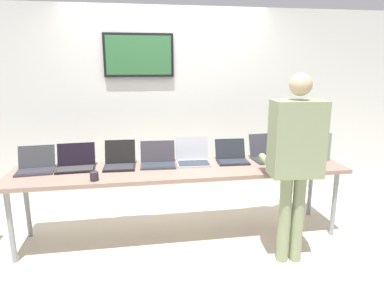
{
  "coord_description": "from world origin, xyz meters",
  "views": [
    {
      "loc": [
        -0.44,
        -3.3,
        1.79
      ],
      "look_at": [
        0.11,
        -0.05,
        1.01
      ],
      "focal_mm": 31.98,
      "sensor_mm": 36.0,
      "label": 1
    }
  ],
  "objects": [
    {
      "name": "back_wall",
      "position": [
        -0.01,
        1.13,
        1.26
      ],
      "size": [
        8.0,
        0.11,
        2.48
      ],
      "color": "silver",
      "rests_on": "ground"
    },
    {
      "name": "laptop_station_0",
      "position": [
        -1.43,
        0.13,
        0.81
      ],
      "size": [
        0.37,
        0.33,
        0.23
      ],
      "color": "#343638",
      "rests_on": "workbench"
    },
    {
      "name": "workbench",
      "position": [
        0.0,
        0.0,
        0.7
      ],
      "size": [
        3.38,
        0.7,
        0.75
      ],
      "color": "#8A6C5E",
      "rests_on": "ground"
    },
    {
      "name": "coffee_mug",
      "position": [
        -0.83,
        -0.25,
        0.79
      ],
      "size": [
        0.08,
        0.08,
        0.08
      ],
      "color": "#2A222D",
      "rests_on": "workbench"
    },
    {
      "name": "laptop_station_1",
      "position": [
        -1.05,
        0.15,
        0.81
      ],
      "size": [
        0.39,
        0.34,
        0.24
      ],
      "color": "black",
      "rests_on": "workbench"
    },
    {
      "name": "laptop_station_5",
      "position": [
        0.57,
        0.14,
        0.8
      ],
      "size": [
        0.34,
        0.32,
        0.23
      ],
      "color": "#21252A",
      "rests_on": "workbench"
    },
    {
      "name": "laptop_station_3",
      "position": [
        -0.22,
        0.13,
        0.81
      ],
      "size": [
        0.37,
        0.31,
        0.24
      ],
      "color": "#36333B",
      "rests_on": "workbench"
    },
    {
      "name": "laptop_station_2",
      "position": [
        -0.62,
        0.15,
        0.81
      ],
      "size": [
        0.32,
        0.35,
        0.25
      ],
      "color": "black",
      "rests_on": "workbench"
    },
    {
      "name": "ground",
      "position": [
        0.0,
        0.0,
        -0.02
      ],
      "size": [
        8.0,
        8.0,
        0.04
      ],
      "primitive_type": "cube",
      "color": "beige"
    },
    {
      "name": "equipment_box",
      "position": [
        1.42,
        0.15,
        0.91
      ],
      "size": [
        0.43,
        0.34,
        0.31
      ],
      "color": "slate",
      "rests_on": "workbench"
    },
    {
      "name": "person",
      "position": [
        0.92,
        -0.62,
        1.04
      ],
      "size": [
        0.47,
        0.62,
        1.71
      ],
      "color": "gray",
      "rests_on": "ground"
    },
    {
      "name": "laptop_station_4",
      "position": [
        0.15,
        0.15,
        0.81
      ],
      "size": [
        0.36,
        0.31,
        0.27
      ],
      "color": "#ADAEB7",
      "rests_on": "workbench"
    },
    {
      "name": "laptop_station_6",
      "position": [
        0.97,
        0.15,
        0.81
      ],
      "size": [
        0.33,
        0.36,
        0.27
      ],
      "color": "#373540",
      "rests_on": "workbench"
    }
  ]
}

